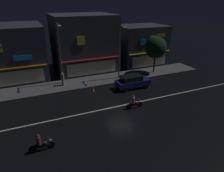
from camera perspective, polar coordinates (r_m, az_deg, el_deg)
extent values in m
plane|color=black|center=(21.52, 2.55, -5.60)|extent=(140.00, 140.00, 0.00)
cube|color=beige|center=(21.52, 2.55, -5.58)|extent=(30.65, 0.16, 0.01)
cube|color=#4C4C4F|center=(27.97, -4.31, 1.59)|extent=(32.26, 3.81, 0.14)
cube|color=#2D333D|center=(31.76, -25.51, 8.83)|extent=(7.52, 8.87, 7.31)
cube|color=orange|center=(27.61, -25.19, 4.67)|extent=(7.15, 0.24, 0.12)
cube|color=#268CF2|center=(27.34, -23.99, 7.30)|extent=(2.14, 0.08, 0.61)
cube|color=beige|center=(28.07, -24.74, 2.20)|extent=(6.02, 0.06, 1.80)
cube|color=#383A3F|center=(32.33, -8.13, 12.07)|extent=(9.11, 8.09, 8.42)
cube|color=red|center=(28.81, -5.68, 7.51)|extent=(8.66, 0.24, 0.12)
cube|color=yellow|center=(27.87, -8.78, 12.55)|extent=(1.02, 0.08, 1.17)
cube|color=beige|center=(29.24, -5.61, 5.09)|extent=(7.29, 0.06, 1.80)
cube|color=#2D333D|center=(35.36, 8.01, 11.43)|extent=(7.74, 6.01, 6.48)
cube|color=yellow|center=(32.93, 10.75, 9.24)|extent=(7.36, 0.24, 0.12)
cube|color=yellow|center=(32.76, 11.63, 13.10)|extent=(1.04, 0.08, 0.71)
cube|color=orange|center=(33.50, 13.66, 13.69)|extent=(1.53, 0.08, 0.53)
cube|color=#268CF2|center=(31.87, 8.83, 12.21)|extent=(0.94, 0.08, 0.93)
cube|color=beige|center=(33.31, 10.53, 7.09)|extent=(6.20, 0.06, 1.80)
cylinder|color=#47494C|center=(26.44, -14.51, 8.57)|extent=(0.16, 0.16, 7.70)
cube|color=#47494C|center=(25.10, -15.12, 16.50)|extent=(0.10, 1.40, 0.10)
ellipsoid|color=#F9E099|center=(24.42, -14.82, 16.17)|extent=(0.44, 0.32, 0.20)
cylinder|color=#47494C|center=(27.65, 2.03, 9.47)|extent=(0.16, 0.16, 7.28)
cube|color=#47494C|center=(26.40, 2.81, 16.60)|extent=(0.10, 1.40, 0.10)
ellipsoid|color=#F9E099|center=(25.79, 3.52, 16.24)|extent=(0.44, 0.32, 0.20)
cylinder|color=gray|center=(26.67, -13.72, 1.81)|extent=(0.38, 0.38, 1.55)
sphere|color=tan|center=(26.37, -13.90, 3.60)|extent=(0.22, 0.22, 0.22)
cylinder|color=#473323|center=(31.27, 11.88, 6.11)|extent=(0.24, 0.24, 2.52)
sphere|color=black|center=(30.63, 12.27, 10.65)|extent=(3.20, 3.20, 3.20)
cube|color=navy|center=(25.66, 5.87, 0.97)|extent=(4.30, 1.78, 0.76)
cube|color=black|center=(25.31, 5.50, 2.32)|extent=(2.58, 1.57, 0.60)
cube|color=#F9F2CC|center=(27.13, 9.17, 2.28)|extent=(0.08, 0.20, 0.12)
cube|color=#F9F2CC|center=(26.19, 10.56, 1.39)|extent=(0.08, 0.20, 0.12)
cylinder|color=black|center=(27.18, 7.56, 1.33)|extent=(0.62, 0.20, 0.62)
cylinder|color=black|center=(25.80, 9.55, -0.04)|extent=(0.62, 0.20, 0.62)
cylinder|color=black|center=(25.93, 2.14, 0.41)|extent=(0.62, 0.20, 0.62)
cylinder|color=black|center=(24.47, 3.92, -1.08)|extent=(0.62, 0.20, 0.62)
cylinder|color=black|center=(21.35, 7.82, -5.15)|extent=(0.60, 0.08, 0.60)
cylinder|color=black|center=(20.77, 4.71, -5.85)|extent=(0.60, 0.10, 0.60)
cube|color=black|center=(21.01, 6.30, -5.26)|extent=(1.30, 0.14, 0.20)
ellipsoid|color=red|center=(20.99, 6.80, -4.62)|extent=(0.44, 0.26, 0.24)
cube|color=black|center=(20.85, 5.84, -5.01)|extent=(0.56, 0.22, 0.10)
cylinder|color=slate|center=(21.07, 7.78, -3.86)|extent=(0.03, 0.60, 0.03)
sphere|color=white|center=(21.16, 7.98, -4.05)|extent=(0.14, 0.14, 0.14)
cylinder|color=gray|center=(20.68, 6.00, -4.00)|extent=(0.32, 0.32, 0.70)
sphere|color=#333338|center=(20.48, 6.06, -2.86)|extent=(0.22, 0.22, 0.22)
cylinder|color=black|center=(16.49, -16.93, -15.67)|extent=(0.60, 0.08, 0.60)
cylinder|color=black|center=(16.50, -21.56, -16.40)|extent=(0.60, 0.10, 0.60)
cube|color=black|center=(16.42, -19.29, -15.78)|extent=(1.30, 0.14, 0.20)
ellipsoid|color=black|center=(16.29, -18.67, -15.06)|extent=(0.44, 0.26, 0.24)
cube|color=black|center=(16.33, -20.08, -15.48)|extent=(0.56, 0.22, 0.10)
cylinder|color=slate|center=(16.16, -17.34, -14.18)|extent=(0.03, 0.60, 0.03)
sphere|color=white|center=(16.22, -16.97, -14.40)|extent=(0.14, 0.14, 0.14)
cylinder|color=brown|center=(16.09, -20.10, -14.33)|extent=(0.32, 0.32, 0.70)
sphere|color=#333338|center=(15.83, -20.33, -13.00)|extent=(0.22, 0.22, 0.22)
cone|color=orange|center=(24.83, -5.41, -0.84)|extent=(0.36, 0.36, 0.55)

